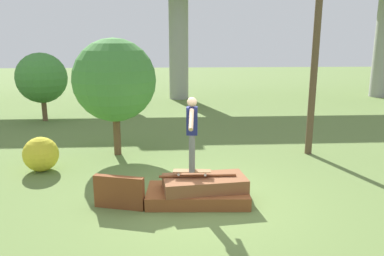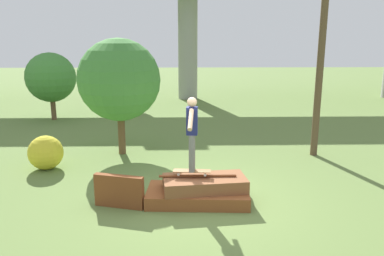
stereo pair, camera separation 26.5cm
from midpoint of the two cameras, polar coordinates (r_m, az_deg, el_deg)
The scene contains 10 objects.
ground_plane at distance 8.08m, azimuth -0.11°, elevation -11.12°, with size 80.00×80.00×0.00m, color olive.
scrap_pile at distance 7.98m, azimuth 0.30°, elevation -9.53°, with size 2.18×1.15×0.60m.
scrap_plank_loose at distance 7.81m, azimuth -12.02°, elevation -9.58°, with size 1.04×0.41×0.68m.
skateboard at distance 7.82m, azimuth -0.98°, elevation -6.60°, with size 0.80×0.28×0.09m.
skater at distance 7.57m, azimuth -1.00°, elevation -0.19°, with size 0.24×1.18×1.54m.
utility_pole at distance 11.32m, azimuth 17.89°, elevation 14.35°, with size 1.30×0.20×7.09m.
tree_behind_left at distance 18.67m, azimuth -11.72°, elevation 8.07°, with size 1.61×1.61×2.56m.
tree_behind_right at distance 11.04m, azimuth -12.41°, elevation 7.11°, with size 2.38×2.38×3.41m.
tree_mid_back at distance 16.87m, azimuth -22.37°, elevation 7.06°, with size 2.07×2.07×2.85m.
bush_yellow_flowering at distance 10.52m, azimuth -22.71°, elevation -3.71°, with size 0.90×0.90×0.90m.
Camera 1 is at (-0.56, -7.34, 3.33)m, focal length 35.00 mm.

